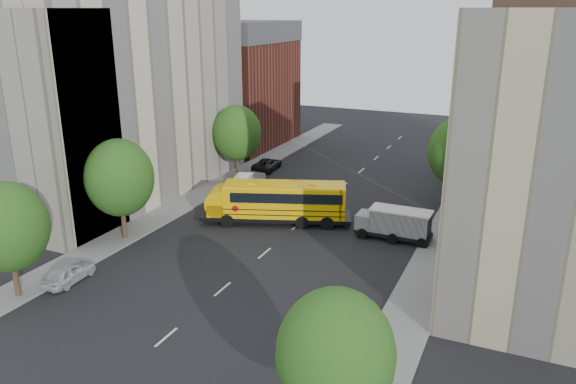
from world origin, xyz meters
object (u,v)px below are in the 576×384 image
Objects in this scene: street_tree_4 at (458,152)px; school_bus at (275,200)px; parked_car_0 at (69,273)px; parked_car_2 at (267,164)px; parked_car_1 at (249,178)px; street_tree_1 at (120,178)px; street_tree_5 at (474,130)px; safari_truck at (395,223)px; parked_car_5 at (450,164)px; street_tree_2 at (237,133)px; street_tree_3 at (335,355)px; street_tree_0 at (7,227)px.

street_tree_4 reaches higher than school_bus.
parked_car_2 is (0.00, 29.23, -0.00)m from parked_car_0.
parked_car_1 reaches higher than parked_car_0.
street_tree_5 is (22.00, 30.00, -0.25)m from street_tree_1.
street_tree_5 is 21.98m from safari_truck.
safari_truck is 1.29× the size of parked_car_5.
street_tree_4 is 1.81× the size of parked_car_5.
street_tree_4 is 32.82m from parked_car_0.
parked_car_5 is (-2.20, 12.00, -4.34)m from street_tree_4.
parked_car_5 is at bearing -179.91° from street_tree_5.
street_tree_1 reaches higher than street_tree_2.
street_tree_4 is at bearing -132.39° from parked_car_0.
street_tree_1 reaches higher than street_tree_3.
street_tree_0 reaches higher than street_tree_3.
street_tree_1 is 1.37× the size of safari_truck.
street_tree_1 reaches higher than parked_car_2.
street_tree_4 reaches higher than street_tree_0.
street_tree_2 is 25.06m from street_tree_5.
street_tree_1 reaches higher than parked_car_5.
street_tree_5 is 22.44m from parked_car_2.
street_tree_5 is at bearing -122.08° from parked_car_0.
street_tree_0 is 0.99× the size of street_tree_5.
street_tree_4 is at bearing 164.51° from parked_car_2.
street_tree_4 reaches higher than parked_car_1.
street_tree_2 is 38.83m from street_tree_3.
parked_car_0 is (-20.60, -25.17, -4.42)m from street_tree_4.
street_tree_4 is 12.01m from street_tree_5.
street_tree_3 reaches higher than parked_car_1.
parked_car_1 is at bearing -145.22° from street_tree_5.
street_tree_0 is 1.68× the size of parked_car_1.
street_tree_1 is 36.19m from parked_car_5.
street_tree_5 is 1.70× the size of parked_car_1.
street_tree_1 is 37.20m from street_tree_5.
parked_car_2 is (-7.65, 14.14, -1.29)m from school_bus.
parked_car_5 reaches higher than parked_car_1.
street_tree_2 is 13.85m from school_bus.
parked_car_5 is (18.40, 37.16, 0.09)m from parked_car_0.
safari_truck is 23.53m from parked_car_0.
parked_car_0 is at bearing -115.85° from parked_car_5.
parked_car_2 is (1.40, 4.07, -4.18)m from street_tree_2.
street_tree_2 is at bearing 124.51° from street_tree_3.
school_bus is at bearing -48.08° from street_tree_2.
parked_car_2 is at bearing 87.50° from street_tree_0.
street_tree_3 is at bearing 115.41° from parked_car_2.
safari_truck is at bearing -98.11° from street_tree_5.
street_tree_2 is 23.51m from parked_car_5.
street_tree_3 is 22.03m from parked_car_0.
street_tree_2 is 22.00m from street_tree_4.
safari_truck is 1.24× the size of parked_car_2.
street_tree_1 is 1.79× the size of parked_car_1.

